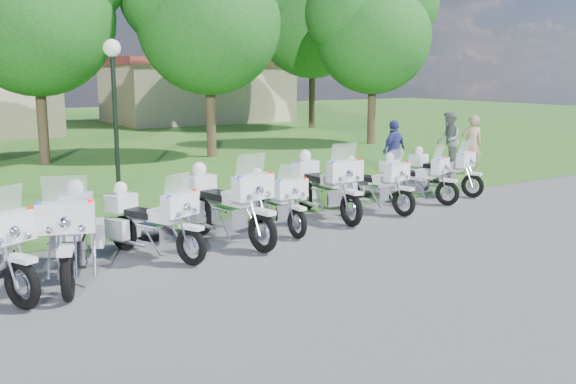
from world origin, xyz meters
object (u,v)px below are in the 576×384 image
lamp_post (113,78)px  motorcycle_8 (441,170)px  motorcycle_3 (225,203)px  bystander_c (394,151)px  motorcycle_2 (150,221)px  motorcycle_5 (324,185)px  motorcycle_4 (273,200)px  motorcycle_6 (372,184)px  bystander_a (472,145)px  bystander_b (449,141)px  motorcycle_1 (73,232)px  motorcycle_7 (413,177)px

lamp_post → motorcycle_8: bearing=-29.6°
motorcycle_3 → lamp_post: (-0.26, 5.48, 2.30)m
motorcycle_8 → bystander_c: bystander_c is taller
motorcycle_2 → motorcycle_5: bearing=168.6°
motorcycle_2 → motorcycle_4: (2.86, 0.52, -0.04)m
motorcycle_3 → lamp_post: bearing=-97.3°
motorcycle_2 → lamp_post: 6.32m
motorcycle_6 → bystander_c: bystander_c is taller
motorcycle_3 → motorcycle_6: (4.21, 0.66, -0.11)m
bystander_a → bystander_c: bystander_a is taller
motorcycle_4 → bystander_b: size_ratio=1.13×
motorcycle_6 → lamp_post: lamp_post is taller
motorcycle_1 → motorcycle_2: bearing=-142.0°
motorcycle_2 → motorcycle_3: 1.60m
motorcycle_3 → motorcycle_7: (5.75, 0.89, -0.13)m
motorcycle_5 → bystander_c: size_ratio=1.44×
motorcycle_3 → motorcycle_5: size_ratio=1.01×
motorcycle_8 → motorcycle_7: bearing=-0.2°
motorcycle_1 → motorcycle_2: size_ratio=1.17×
lamp_post → bystander_a: 11.14m
motorcycle_2 → motorcycle_3: bearing=164.5°
motorcycle_6 → motorcycle_4: bearing=-2.8°
motorcycle_6 → motorcycle_5: bearing=-11.2°
motorcycle_2 → motorcycle_5: size_ratio=0.83×
motorcycle_4 → bystander_b: (9.26, 3.93, 0.35)m
motorcycle_2 → motorcycle_1: bearing=-4.6°
motorcycle_8 → bystander_b: bystander_b is taller
motorcycle_1 → motorcycle_5: (5.85, 1.39, -0.01)m
motorcycle_4 → motorcycle_5: motorcycle_5 is taller
motorcycle_6 → motorcycle_8: (2.91, 0.62, -0.01)m
motorcycle_4 → bystander_c: bystander_c is taller
motorcycle_4 → motorcycle_7: bearing=-171.6°
motorcycle_3 → bystander_b: size_ratio=1.36×
motorcycle_4 → motorcycle_5: size_ratio=0.84×
motorcycle_5 → motorcycle_7: 2.93m
motorcycle_2 → motorcycle_7: (7.33, 1.10, -0.04)m
motorcycle_5 → bystander_a: bystander_a is taller
motorcycle_1 → bystander_a: bystander_a is taller
motorcycle_5 → motorcycle_6: (1.39, -0.04, -0.10)m
motorcycle_4 → bystander_c: size_ratio=1.20×
motorcycle_2 → bystander_c: 9.79m
motorcycle_6 → motorcycle_7: 1.55m
motorcycle_4 → motorcycle_5: bearing=-164.9°
lamp_post → bystander_b: (10.80, -1.25, -2.08)m
motorcycle_6 → motorcycle_7: size_ratio=1.09×
motorcycle_1 → motorcycle_4: 4.41m
lamp_post → bystander_a: size_ratio=2.16×
motorcycle_7 → motorcycle_8: motorcycle_8 is taller
motorcycle_1 → motorcycle_3: motorcycle_3 is taller
motorcycle_6 → bystander_c: size_ratio=1.23×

